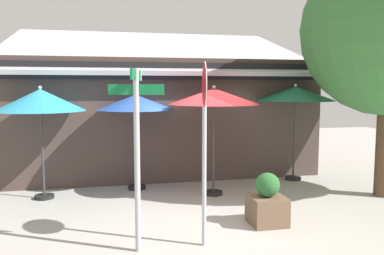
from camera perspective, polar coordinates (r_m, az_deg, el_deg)
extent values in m
cube|color=#ADA8A0|center=(8.47, 2.91, -11.99)|extent=(28.00, 28.00, 0.10)
cube|color=#473833|center=(12.89, -5.32, 1.96)|extent=(8.80, 5.42, 3.32)
cube|color=silver|center=(12.77, -5.33, 11.37)|extent=(9.30, 5.91, 1.83)
cube|color=black|center=(10.14, -3.48, 8.29)|extent=(8.20, 0.16, 0.44)
cylinder|color=#A8AAB2|center=(6.01, -8.09, -5.02)|extent=(0.09, 0.09, 2.85)
cube|color=#116B38|center=(5.91, -8.28, 7.69)|extent=(0.22, 0.83, 0.16)
cube|color=#116B38|center=(5.90, -8.24, 5.55)|extent=(0.83, 0.22, 0.16)
cube|color=white|center=(6.35, -7.63, 7.58)|extent=(0.05, 0.07, 0.16)
cylinder|color=#A8AAB2|center=(6.23, 1.81, -7.21)|extent=(0.07, 0.07, 2.29)
cylinder|color=white|center=(6.07, 1.86, 6.26)|extent=(0.13, 0.73, 0.74)
cylinder|color=red|center=(6.07, 1.86, 6.26)|extent=(0.13, 0.68, 0.69)
cylinder|color=black|center=(9.70, -20.91, -9.49)|extent=(0.44, 0.44, 0.08)
cylinder|color=#333335|center=(9.49, -21.14, -3.67)|extent=(0.05, 0.05, 2.07)
cone|color=#2D99BC|center=(9.37, -21.43, 3.80)|extent=(1.99, 1.99, 0.50)
sphere|color=silver|center=(9.37, -21.49, 5.50)|extent=(0.08, 0.08, 0.08)
cylinder|color=black|center=(9.98, -8.12, -8.71)|extent=(0.44, 0.44, 0.08)
cylinder|color=#333335|center=(9.78, -8.20, -3.10)|extent=(0.05, 0.05, 2.06)
cone|color=#2D56B7|center=(9.67, -8.31, 3.73)|extent=(1.91, 1.91, 0.37)
sphere|color=silver|center=(9.66, -8.33, 5.01)|extent=(0.08, 0.08, 0.08)
cylinder|color=black|center=(9.41, 3.16, -9.57)|extent=(0.44, 0.44, 0.08)
cylinder|color=#333335|center=(9.18, 3.20, -3.15)|extent=(0.05, 0.05, 2.21)
cone|color=#B21E23|center=(9.07, 3.24, 4.62)|extent=(2.13, 2.13, 0.37)
sphere|color=silver|center=(9.07, 3.25, 5.98)|extent=(0.08, 0.08, 0.08)
cylinder|color=black|center=(11.20, 14.65, -7.23)|extent=(0.44, 0.44, 0.08)
cylinder|color=#333335|center=(11.00, 14.80, -1.73)|extent=(0.05, 0.05, 2.24)
cone|color=#1E724C|center=(10.91, 14.97, 4.85)|extent=(2.14, 2.14, 0.38)
sphere|color=silver|center=(10.91, 15.01, 6.02)|extent=(0.08, 0.08, 0.08)
cube|color=brown|center=(7.54, 10.99, -11.87)|extent=(0.65, 0.65, 0.53)
sphere|color=#28602D|center=(7.41, 11.07, -8.29)|extent=(0.45, 0.45, 0.45)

